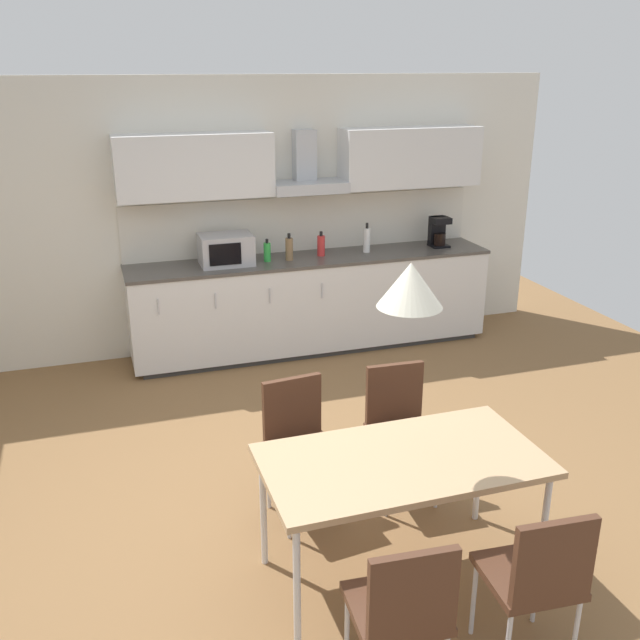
% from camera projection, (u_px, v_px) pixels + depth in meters
% --- Properties ---
extents(ground_plane, '(8.68, 8.26, 0.02)m').
position_uv_depth(ground_plane, '(291.00, 498.00, 4.67)').
color(ground_plane, brown).
extents(wall_back, '(6.94, 0.10, 2.58)m').
position_uv_depth(wall_back, '(208.00, 219.00, 6.73)').
color(wall_back, silver).
rests_on(wall_back, ground_plane).
extents(kitchen_counter, '(3.51, 0.64, 0.93)m').
position_uv_depth(kitchen_counter, '(312.00, 303.00, 6.97)').
color(kitchen_counter, '#333333').
rests_on(kitchen_counter, ground_plane).
extents(backsplash_tile, '(3.49, 0.02, 0.53)m').
position_uv_depth(backsplash_tile, '(303.00, 224.00, 6.98)').
color(backsplash_tile, silver).
rests_on(backsplash_tile, kitchen_counter).
extents(upper_wall_cabinets, '(3.49, 0.40, 0.56)m').
position_uv_depth(upper_wall_cabinets, '(307.00, 162.00, 6.63)').
color(upper_wall_cabinets, silver).
extents(microwave, '(0.48, 0.35, 0.28)m').
position_uv_depth(microwave, '(226.00, 250.00, 6.52)').
color(microwave, '#ADADB2').
rests_on(microwave, kitchen_counter).
extents(coffee_maker, '(0.18, 0.19, 0.30)m').
position_uv_depth(coffee_maker, '(438.00, 231.00, 7.17)').
color(coffee_maker, black).
rests_on(coffee_maker, kitchen_counter).
extents(bottle_white, '(0.07, 0.07, 0.29)m').
position_uv_depth(bottle_white, '(367.00, 240.00, 6.95)').
color(bottle_white, white).
rests_on(bottle_white, kitchen_counter).
extents(bottle_green, '(0.07, 0.07, 0.21)m').
position_uv_depth(bottle_green, '(267.00, 252.00, 6.64)').
color(bottle_green, green).
rests_on(bottle_green, kitchen_counter).
extents(bottle_red, '(0.07, 0.07, 0.24)m').
position_uv_depth(bottle_red, '(321.00, 245.00, 6.83)').
color(bottle_red, red).
rests_on(bottle_red, kitchen_counter).
extents(bottle_brown, '(0.07, 0.07, 0.26)m').
position_uv_depth(bottle_brown, '(289.00, 249.00, 6.67)').
color(bottle_brown, brown).
rests_on(bottle_brown, kitchen_counter).
extents(dining_table, '(1.47, 0.78, 0.74)m').
position_uv_depth(dining_table, '(402.00, 466.00, 3.72)').
color(dining_table, tan).
rests_on(dining_table, ground_plane).
extents(chair_near_left, '(0.43, 0.43, 0.87)m').
position_uv_depth(chair_near_left, '(403.00, 606.00, 2.99)').
color(chair_near_left, '#4C2D1E').
rests_on(chair_near_left, ground_plane).
extents(chair_near_right, '(0.43, 0.43, 0.87)m').
position_uv_depth(chair_near_right, '(539.00, 573.00, 3.18)').
color(chair_near_right, '#4C2D1E').
rests_on(chair_near_right, ground_plane).
extents(chair_far_right, '(0.42, 0.42, 0.87)m').
position_uv_depth(chair_far_right, '(399.00, 418.00, 4.56)').
color(chair_far_right, '#4C2D1E').
rests_on(chair_far_right, ground_plane).
extents(chair_far_left, '(0.44, 0.44, 0.87)m').
position_uv_depth(chair_far_left, '(298.00, 434.00, 4.37)').
color(chair_far_left, '#4C2D1E').
rests_on(chair_far_left, ground_plane).
extents(pendant_lamp, '(0.32, 0.32, 0.22)m').
position_uv_depth(pendant_lamp, '(410.00, 285.00, 3.38)').
color(pendant_lamp, silver).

